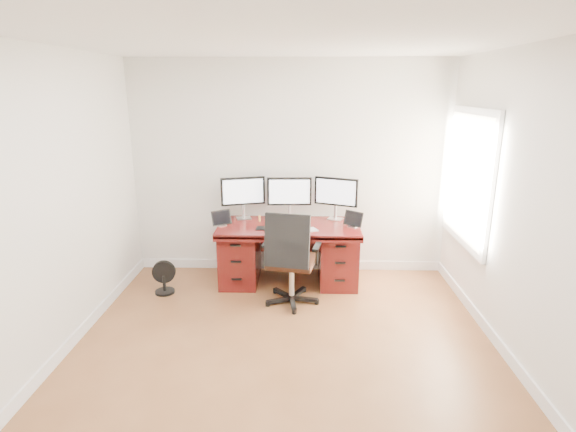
{
  "coord_description": "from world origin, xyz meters",
  "views": [
    {
      "loc": [
        0.14,
        -3.37,
        2.35
      ],
      "look_at": [
        0.0,
        1.5,
        0.95
      ],
      "focal_mm": 28.0,
      "sensor_mm": 36.0,
      "label": 1
    }
  ],
  "objects_px": {
    "office_chair": "(291,274)",
    "monitor_center": "(289,193)",
    "desk": "(289,251)",
    "keyboard": "(287,230)",
    "floor_fan": "(164,278)"
  },
  "relations": [
    {
      "from": "desk",
      "to": "floor_fan",
      "type": "height_order",
      "value": "desk"
    },
    {
      "from": "desk",
      "to": "office_chair",
      "type": "xyz_separation_m",
      "value": [
        0.04,
        -0.61,
        -0.04
      ]
    },
    {
      "from": "office_chair",
      "to": "desk",
      "type": "bearing_deg",
      "value": 104.58
    },
    {
      "from": "desk",
      "to": "floor_fan",
      "type": "relative_size",
      "value": 4.31
    },
    {
      "from": "office_chair",
      "to": "keyboard",
      "type": "xyz_separation_m",
      "value": [
        -0.05,
        0.36,
        0.4
      ]
    },
    {
      "from": "floor_fan",
      "to": "desk",
      "type": "bearing_deg",
      "value": 8.33
    },
    {
      "from": "floor_fan",
      "to": "keyboard",
      "type": "height_order",
      "value": "keyboard"
    },
    {
      "from": "office_chair",
      "to": "floor_fan",
      "type": "relative_size",
      "value": 2.77
    },
    {
      "from": "floor_fan",
      "to": "monitor_center",
      "type": "height_order",
      "value": "monitor_center"
    },
    {
      "from": "office_chair",
      "to": "floor_fan",
      "type": "xyz_separation_m",
      "value": [
        -1.5,
        0.24,
        -0.17
      ]
    },
    {
      "from": "desk",
      "to": "monitor_center",
      "type": "height_order",
      "value": "monitor_center"
    },
    {
      "from": "office_chair",
      "to": "monitor_center",
      "type": "bearing_deg",
      "value": 103.6
    },
    {
      "from": "office_chair",
      "to": "monitor_center",
      "type": "xyz_separation_m",
      "value": [
        -0.04,
        0.85,
        0.73
      ]
    },
    {
      "from": "desk",
      "to": "office_chair",
      "type": "bearing_deg",
      "value": -86.51
    },
    {
      "from": "desk",
      "to": "keyboard",
      "type": "xyz_separation_m",
      "value": [
        -0.01,
        -0.25,
        0.36
      ]
    }
  ]
}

